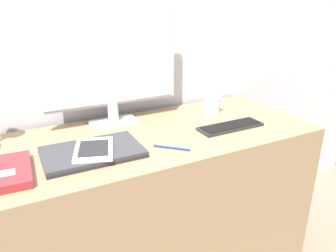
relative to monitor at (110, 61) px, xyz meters
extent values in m
cube|color=silver|center=(0.06, 0.15, 0.18)|extent=(3.60, 0.05, 2.40)
cube|color=#997A56|center=(0.06, -0.20, -0.65)|extent=(1.45, 0.58, 0.74)
cube|color=silver|center=(0.00, 0.00, -0.27)|extent=(0.21, 0.11, 0.01)
cylinder|color=silver|center=(0.00, 0.00, -0.22)|extent=(0.05, 0.05, 0.09)
cube|color=silver|center=(0.00, 0.00, 0.02)|extent=(0.61, 0.01, 0.43)
cube|color=white|center=(0.00, -0.01, 0.02)|extent=(0.58, 0.01, 0.40)
cube|color=#282828|center=(0.43, -0.29, -0.27)|extent=(0.29, 0.10, 0.01)
cube|color=black|center=(0.43, -0.29, -0.27)|extent=(0.27, 0.08, 0.00)
cube|color=#232328|center=(-0.17, -0.27, -0.27)|extent=(0.35, 0.22, 0.01)
cube|color=#333338|center=(-0.17, -0.27, -0.26)|extent=(0.35, 0.22, 0.01)
cube|color=white|center=(-0.17, -0.29, -0.25)|extent=(0.18, 0.22, 0.01)
cube|color=black|center=(-0.17, -0.29, -0.25)|extent=(0.14, 0.16, 0.00)
cylinder|color=white|center=(0.47, -0.09, -0.24)|extent=(0.08, 0.08, 0.08)
torus|color=white|center=(0.51, -0.09, -0.24)|extent=(0.06, 0.01, 0.06)
cylinder|color=navy|center=(0.10, -0.36, -0.28)|extent=(0.11, 0.11, 0.01)
camera|label=1|loc=(-0.42, -1.34, 0.24)|focal=35.00mm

